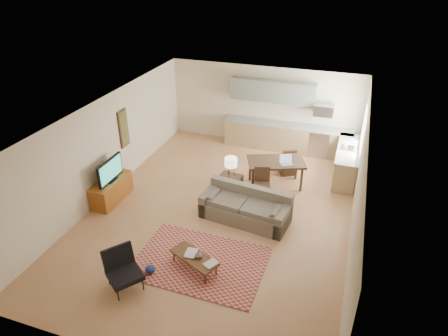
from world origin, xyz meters
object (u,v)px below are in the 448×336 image
(sofa, at_px, (245,206))
(armchair, at_px, (124,272))
(tv_credenza, at_px, (112,190))
(coffee_table, at_px, (194,262))
(console_table, at_px, (231,187))
(dining_table, at_px, (275,173))

(sofa, distance_m, armchair, 3.41)
(armchair, relative_size, tv_credenza, 0.62)
(tv_credenza, bearing_deg, sofa, 4.64)
(coffee_table, bearing_deg, tv_credenza, 175.12)
(tv_credenza, height_order, console_table, console_table)
(tv_credenza, xyz_separation_m, console_table, (3.01, 1.16, 0.03))
(armchair, distance_m, tv_credenza, 3.38)
(armchair, bearing_deg, sofa, 9.03)
(console_table, bearing_deg, tv_credenza, -150.81)
(coffee_table, bearing_deg, sofa, 100.05)
(armchair, bearing_deg, coffee_table, -12.07)
(sofa, bearing_deg, dining_table, 86.72)
(coffee_table, height_order, console_table, console_table)
(coffee_table, bearing_deg, console_table, 116.97)
(sofa, xyz_separation_m, armchair, (-1.63, -2.99, 0.02))
(tv_credenza, height_order, dining_table, dining_table)
(armchair, relative_size, console_table, 1.21)
(sofa, distance_m, console_table, 1.08)
(sofa, distance_m, tv_credenza, 3.68)
(coffee_table, distance_m, tv_credenza, 3.60)
(tv_credenza, distance_m, dining_table, 4.57)
(sofa, relative_size, dining_table, 1.46)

